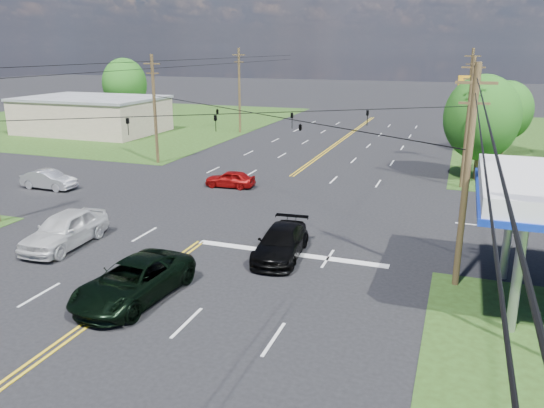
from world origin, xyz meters
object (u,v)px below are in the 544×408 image
at_px(pole_right_far, 469,96).
at_px(pickup_dkgreen, 134,281).
at_px(pole_left_far, 239,90).
at_px(retail_nw, 92,116).
at_px(tree_right_a, 482,118).
at_px(suv_black, 281,243).
at_px(sedan_silver, 49,180).
at_px(tree_right_b, 506,111).
at_px(pole_se, 467,176).
at_px(tree_far_l, 125,84).
at_px(pole_nw, 155,108).
at_px(pole_ne, 468,121).
at_px(pickup_white, 65,229).

bearing_deg(pole_right_far, pickup_dkgreen, -106.23).
bearing_deg(pole_left_far, pole_right_far, 0.00).
relative_size(retail_nw, pole_left_far, 1.60).
bearing_deg(tree_right_a, pickup_dkgreen, -116.62).
bearing_deg(suv_black, sedan_silver, 156.67).
bearing_deg(pole_left_far, tree_right_b, -7.72).
bearing_deg(sedan_silver, pickup_dkgreen, -128.99).
xyz_separation_m(pole_se, tree_far_l, (-45.00, 41.00, 0.28)).
distance_m(pole_nw, pickup_dkgreen, 27.78).
bearing_deg(tree_right_b, tree_right_a, -101.77).
xyz_separation_m(pole_se, tree_right_b, (3.50, 33.00, -0.70)).
bearing_deg(tree_far_l, pole_left_far, -11.89).
height_order(pole_ne, tree_far_l, pole_ne).
bearing_deg(retail_nw, tree_right_b, 2.46).
relative_size(tree_far_l, sedan_silver, 2.06).
distance_m(pole_ne, tree_right_b, 15.42).
height_order(tree_far_l, suv_black, tree_far_l).
bearing_deg(pole_right_far, tree_far_l, 174.92).
bearing_deg(pole_right_far, tree_right_b, -48.81).
relative_size(pole_se, tree_right_a, 1.16).
bearing_deg(pickup_white, sedan_silver, 132.41).
distance_m(pole_right_far, tree_right_b, 5.40).
bearing_deg(tree_far_l, pole_se, -42.34).
relative_size(tree_right_b, suv_black, 1.37).
xyz_separation_m(tree_far_l, pickup_white, (25.61, -42.90, -4.27)).
bearing_deg(suv_black, tree_right_a, 60.77).
bearing_deg(sedan_silver, pole_left_far, -4.86).
bearing_deg(tree_far_l, sedan_silver, -64.16).
relative_size(tree_right_a, pickup_dkgreen, 1.38).
bearing_deg(sedan_silver, pole_nw, -13.76).
relative_size(suv_black, pickup_white, 0.95).
bearing_deg(pole_left_far, pole_se, -54.90).
bearing_deg(pole_right_far, sedan_silver, -134.00).
height_order(pickup_white, sedan_silver, pickup_white).
distance_m(pole_right_far, pickup_white, 43.67).
bearing_deg(pickup_dkgreen, pole_nw, 123.86).
xyz_separation_m(pole_left_far, tree_right_b, (29.50, -4.00, -0.95)).
distance_m(tree_right_b, pickup_dkgreen, 42.23).
bearing_deg(retail_nw, tree_right_a, -12.80).
relative_size(tree_right_b, pickup_dkgreen, 1.20).
bearing_deg(pole_right_far, pole_ne, -90.00).
relative_size(pole_se, pole_right_far, 0.95).
distance_m(tree_right_a, pickup_white, 30.92).
relative_size(retail_nw, pole_ne, 1.68).
bearing_deg(suv_black, pole_nw, 130.48).
height_order(pole_left_far, pickup_white, pole_left_far).
bearing_deg(suv_black, retail_nw, 133.81).
bearing_deg(pole_se, tree_far_l, 137.66).
distance_m(pole_left_far, tree_far_l, 19.42).
bearing_deg(pole_se, sedan_silver, 165.72).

